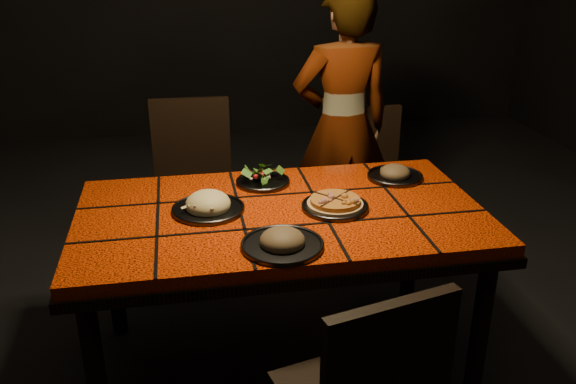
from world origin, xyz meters
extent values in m
cube|color=black|center=(0.00, 0.00, -0.02)|extent=(6.00, 7.00, 0.04)
cube|color=#E93707|center=(0.00, 0.00, 0.72)|extent=(1.60, 0.90, 0.05)
cube|color=black|center=(0.00, 0.00, 0.68)|extent=(1.62, 0.92, 0.04)
cylinder|color=black|center=(-0.72, -0.37, 0.33)|extent=(0.07, 0.07, 0.66)
cylinder|color=black|center=(0.72, -0.37, 0.33)|extent=(0.07, 0.07, 0.66)
cylinder|color=black|center=(-0.72, 0.37, 0.33)|extent=(0.07, 0.07, 0.66)
cylinder|color=black|center=(0.72, 0.37, 0.33)|extent=(0.07, 0.07, 0.66)
cube|color=black|center=(0.14, -0.92, 0.67)|extent=(0.40, 0.13, 0.44)
cube|color=black|center=(-0.33, 0.88, 0.46)|extent=(0.45, 0.45, 0.04)
cube|color=black|center=(-0.32, 1.08, 0.71)|extent=(0.43, 0.06, 0.47)
cylinder|color=black|center=(-0.51, 0.72, 0.22)|extent=(0.04, 0.04, 0.44)
cylinder|color=black|center=(-0.16, 0.70, 0.22)|extent=(0.04, 0.04, 0.44)
cylinder|color=black|center=(-0.49, 1.06, 0.22)|extent=(0.04, 0.04, 0.44)
cylinder|color=black|center=(-0.15, 1.05, 0.22)|extent=(0.04, 0.04, 0.44)
cube|color=black|center=(0.67, 0.86, 0.42)|extent=(0.40, 0.40, 0.04)
cube|color=black|center=(0.68, 1.04, 0.65)|extent=(0.39, 0.04, 0.43)
cylinder|color=black|center=(0.51, 0.70, 0.20)|extent=(0.03, 0.03, 0.40)
cylinder|color=black|center=(0.83, 0.70, 0.20)|extent=(0.03, 0.03, 0.40)
cylinder|color=black|center=(0.52, 1.02, 0.20)|extent=(0.03, 0.03, 0.40)
cylinder|color=black|center=(0.83, 1.01, 0.20)|extent=(0.03, 0.03, 0.40)
imported|color=brown|center=(0.51, 0.98, 0.77)|extent=(0.58, 0.40, 1.55)
cylinder|color=#323237|center=(0.22, -0.03, 0.76)|extent=(0.27, 0.27, 0.01)
torus|color=#323237|center=(0.22, -0.03, 0.76)|extent=(0.27, 0.27, 0.01)
cylinder|color=tan|center=(0.22, -0.03, 0.77)|extent=(0.32, 0.32, 0.01)
cylinder|color=gold|center=(0.22, -0.03, 0.78)|extent=(0.28, 0.28, 0.02)
cylinder|color=#323237|center=(-0.28, 0.04, 0.76)|extent=(0.29, 0.29, 0.01)
torus|color=#323237|center=(-0.28, 0.04, 0.76)|extent=(0.29, 0.29, 0.01)
ellipsoid|color=beige|center=(-0.28, 0.04, 0.79)|extent=(0.17, 0.17, 0.09)
cylinder|color=#323237|center=(-0.03, 0.29, 0.76)|extent=(0.24, 0.24, 0.01)
torus|color=#323237|center=(-0.03, 0.29, 0.76)|extent=(0.24, 0.24, 0.01)
cylinder|color=#323237|center=(-0.05, -0.31, 0.76)|extent=(0.29, 0.29, 0.01)
torus|color=#323237|center=(-0.05, -0.31, 0.76)|extent=(0.29, 0.29, 0.01)
ellipsoid|color=brown|center=(-0.05, -0.31, 0.79)|extent=(0.17, 0.17, 0.10)
cylinder|color=#323237|center=(0.56, 0.24, 0.76)|extent=(0.25, 0.25, 0.01)
torus|color=#323237|center=(0.56, 0.24, 0.76)|extent=(0.25, 0.25, 0.01)
ellipsoid|color=brown|center=(0.56, 0.24, 0.78)|extent=(0.15, 0.15, 0.08)
camera|label=1|loc=(-0.36, -2.17, 1.76)|focal=38.00mm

